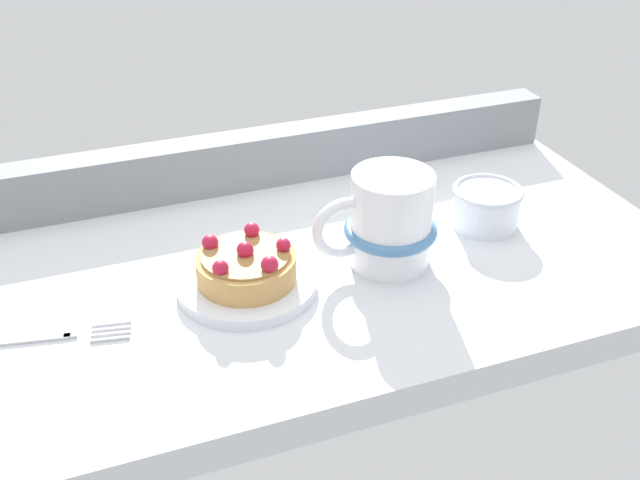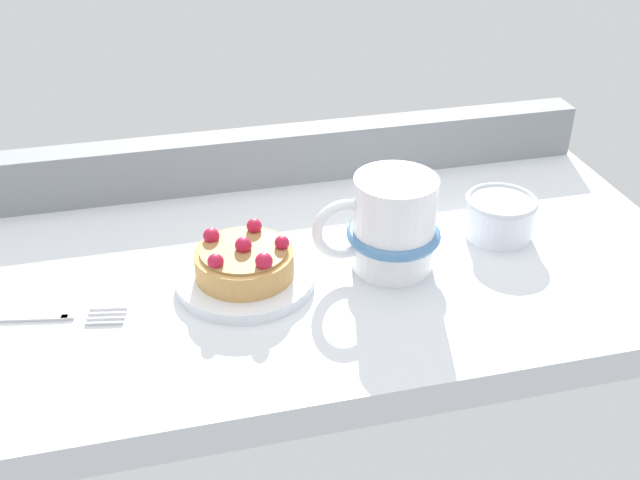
# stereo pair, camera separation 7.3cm
# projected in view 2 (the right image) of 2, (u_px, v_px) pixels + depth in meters

# --- Properties ---
(ground_plane) EXTENTS (0.84, 0.41, 0.03)m
(ground_plane) POSITION_uv_depth(u_px,v_px,m) (286.00, 277.00, 0.78)
(ground_plane) COLOR silver
(window_rail_back) EXTENTS (0.82, 0.04, 0.06)m
(window_rail_back) POSITION_uv_depth(u_px,v_px,m) (254.00, 158.00, 0.91)
(window_rail_back) COLOR gray
(window_rail_back) RESTS_ON ground_plane
(dessert_plate) EXTENTS (0.14, 0.14, 0.01)m
(dessert_plate) POSITION_uv_depth(u_px,v_px,m) (245.00, 279.00, 0.74)
(dessert_plate) COLOR silver
(dessert_plate) RESTS_ON ground_plane
(raspberry_tart) EXTENTS (0.10, 0.10, 0.04)m
(raspberry_tart) POSITION_uv_depth(u_px,v_px,m) (244.00, 260.00, 0.72)
(raspberry_tart) COLOR tan
(raspberry_tart) RESTS_ON dessert_plate
(coffee_mug) EXTENTS (0.13, 0.09, 0.10)m
(coffee_mug) POSITION_uv_depth(u_px,v_px,m) (391.00, 225.00, 0.74)
(coffee_mug) COLOR white
(coffee_mug) RESTS_ON ground_plane
(dessert_fork) EXTENTS (0.17, 0.05, 0.01)m
(dessert_fork) POSITION_uv_depth(u_px,v_px,m) (36.00, 317.00, 0.69)
(dessert_fork) COLOR #B7B7BC
(dessert_fork) RESTS_ON ground_plane
(sugar_bowl) EXTENTS (0.08, 0.08, 0.05)m
(sugar_bowl) POSITION_uv_depth(u_px,v_px,m) (500.00, 216.00, 0.80)
(sugar_bowl) COLOR silver
(sugar_bowl) RESTS_ON ground_plane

